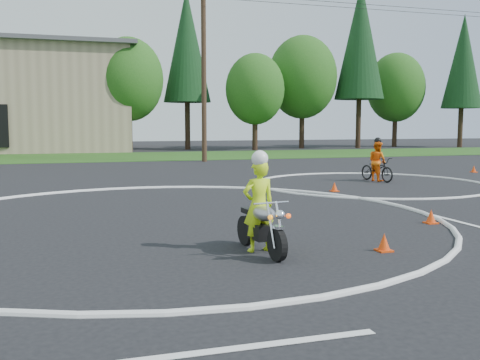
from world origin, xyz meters
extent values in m
plane|color=black|center=(0.00, 0.00, 0.00)|extent=(120.00, 120.00, 0.00)
cube|color=#1E4714|center=(0.00, 27.00, 0.01)|extent=(120.00, 10.00, 0.02)
torus|color=silver|center=(0.00, 3.00, 0.01)|extent=(12.12, 12.12, 0.12)
torus|color=silver|center=(8.00, 8.00, 0.01)|extent=(8.10, 8.10, 0.10)
cylinder|color=black|center=(1.08, -1.07, 0.26)|extent=(0.16, 0.52, 0.52)
cylinder|color=black|center=(0.94, 0.13, 0.26)|extent=(0.16, 0.52, 0.52)
cube|color=black|center=(1.00, -0.43, 0.34)|extent=(0.29, 0.50, 0.26)
ellipsoid|color=#A5A5A9|center=(1.02, -0.60, 0.67)|extent=(0.37, 0.58, 0.24)
cube|color=black|center=(0.98, -0.17, 0.64)|extent=(0.28, 0.54, 0.09)
cylinder|color=silver|center=(0.99, -1.01, 0.56)|extent=(0.07, 0.31, 0.69)
cylinder|color=white|center=(1.15, -0.99, 0.56)|extent=(0.07, 0.31, 0.69)
cube|color=silver|center=(1.08, -1.09, 0.53)|extent=(0.14, 0.20, 0.04)
cylinder|color=silver|center=(1.05, -0.86, 0.88)|extent=(0.60, 0.10, 0.03)
sphere|color=white|center=(1.09, -1.15, 0.73)|extent=(0.15, 0.15, 0.15)
sphere|color=orange|center=(0.93, -1.15, 0.70)|extent=(0.08, 0.08, 0.08)
sphere|color=#FF490C|center=(1.24, -1.12, 0.70)|extent=(0.08, 0.08, 0.08)
cylinder|color=white|center=(1.10, -0.07, 0.26)|extent=(0.15, 0.69, 0.07)
imported|color=#CBF619|center=(1.01, -0.37, 0.76)|extent=(0.59, 0.42, 1.52)
sphere|color=white|center=(1.01, -0.41, 1.54)|extent=(0.27, 0.27, 0.27)
imported|color=black|center=(8.77, 8.82, 0.44)|extent=(0.88, 1.77, 0.89)
imported|color=orange|center=(8.77, 8.82, 0.74)|extent=(0.68, 0.81, 1.48)
sphere|color=black|center=(8.77, 8.82, 1.50)|extent=(0.26, 0.26, 0.26)
cone|color=#EA400C|center=(5.32, 0.94, 0.15)|extent=(0.22, 0.22, 0.30)
cube|color=#EA400C|center=(5.32, 0.94, 0.01)|extent=(0.24, 0.24, 0.03)
cone|color=#EA400C|center=(3.00, -0.98, 0.15)|extent=(0.22, 0.22, 0.30)
cube|color=#EA400C|center=(3.00, -0.98, 0.01)|extent=(0.24, 0.24, 0.03)
cone|color=#EA400C|center=(14.82, 10.86, 0.15)|extent=(0.22, 0.22, 0.30)
cube|color=#EA400C|center=(14.82, 10.86, 0.01)|extent=(0.24, 0.24, 0.03)
cone|color=#EA400C|center=(5.85, 6.48, 0.15)|extent=(0.22, 0.22, 0.30)
cube|color=#EA400C|center=(5.85, 6.48, 0.01)|extent=(0.24, 0.24, 0.03)
cylinder|color=#382619|center=(2.00, 34.00, 1.62)|extent=(0.44, 0.44, 3.24)
ellipsoid|color=#1E5116|center=(2.00, 34.00, 5.58)|extent=(5.40, 5.40, 6.48)
cylinder|color=#382619|center=(7.00, 36.00, 1.98)|extent=(0.44, 0.44, 3.96)
cone|color=black|center=(7.00, 36.00, 8.63)|extent=(3.96, 3.96, 9.35)
cylinder|color=#382619|center=(12.00, 33.00, 1.44)|extent=(0.44, 0.44, 2.88)
ellipsoid|color=#1E5116|center=(12.00, 33.00, 4.96)|extent=(4.80, 4.80, 5.76)
cylinder|color=#382619|center=(17.00, 35.00, 1.80)|extent=(0.44, 0.44, 3.60)
ellipsoid|color=#1E5116|center=(17.00, 35.00, 6.20)|extent=(6.00, 6.00, 7.20)
cylinder|color=#382619|center=(22.00, 34.00, 2.16)|extent=(0.44, 0.44, 4.32)
cone|color=black|center=(22.00, 34.00, 9.42)|extent=(4.32, 4.32, 10.20)
cylinder|color=#382619|center=(27.00, 36.00, 1.62)|extent=(0.44, 0.44, 3.24)
ellipsoid|color=#1E5116|center=(27.00, 36.00, 5.58)|extent=(5.40, 5.40, 6.48)
cylinder|color=#382619|center=(32.00, 33.00, 1.80)|extent=(0.44, 0.44, 3.60)
cone|color=black|center=(32.00, 33.00, 7.85)|extent=(3.60, 3.60, 8.50)
cylinder|color=#382619|center=(-2.00, 35.00, 1.44)|extent=(0.44, 0.44, 2.88)
ellipsoid|color=#1E5116|center=(-2.00, 35.00, 4.96)|extent=(4.80, 4.80, 5.76)
cylinder|color=#473321|center=(5.00, 21.00, 5.00)|extent=(0.28, 0.28, 10.00)
cylinder|color=black|center=(15.00, 20.45, 9.20)|extent=(20.00, 0.02, 0.02)
cylinder|color=black|center=(15.00, 21.55, 9.20)|extent=(20.00, 0.02, 0.02)
camera|label=1|loc=(-1.79, -8.61, 2.09)|focal=40.00mm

